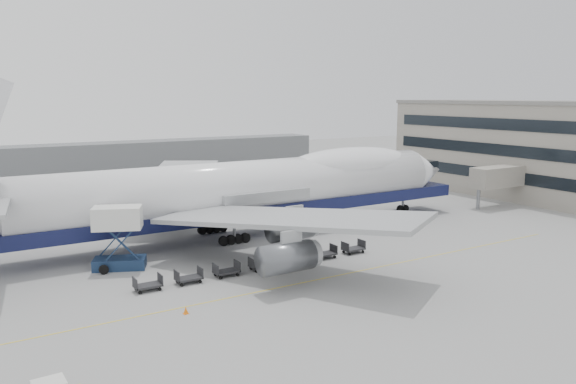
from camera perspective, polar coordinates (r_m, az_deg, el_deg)
ground at (r=57.15m, az=1.31°, el=-6.91°), size 260.00×260.00×0.00m
apron_line at (r=52.45m, az=4.91°, el=-8.48°), size 60.00×0.15×0.01m
hangar at (r=118.33m, az=-21.80°, el=2.81°), size 110.00×8.00×7.00m
airliner at (r=66.32m, az=-3.84°, el=0.40°), size 67.00×55.30×19.98m
catering_truck at (r=55.86m, az=-16.87°, el=-4.08°), size 5.37×4.58×6.07m
traffic_cone at (r=44.31m, az=-10.34°, el=-11.73°), size 0.40×0.40×0.58m
dolly_0 at (r=49.81m, az=-14.05°, el=-9.11°), size 2.30×1.35×1.30m
dolly_1 at (r=50.95m, az=-10.06°, el=-8.53°), size 2.30×1.35×1.30m
dolly_2 at (r=52.32m, az=-6.27°, el=-7.94°), size 2.30×1.35×1.30m
dolly_3 at (r=53.92m, az=-2.70°, el=-7.36°), size 2.30×1.35×1.30m
dolly_4 at (r=55.71m, az=0.64°, el=-6.78°), size 2.30×1.35×1.30m
dolly_5 at (r=57.68m, az=3.76°, el=-6.22°), size 2.30×1.35×1.30m
dolly_6 at (r=59.82m, az=6.65°, el=-5.68°), size 2.30×1.35×1.30m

